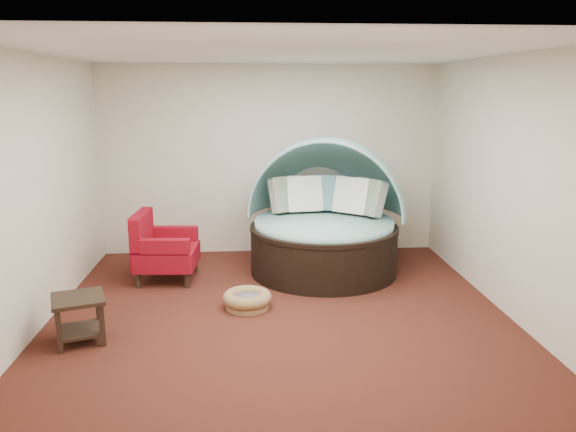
{
  "coord_description": "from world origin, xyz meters",
  "views": [
    {
      "loc": [
        -0.33,
        -5.85,
        2.43
      ],
      "look_at": [
        0.14,
        0.6,
        0.97
      ],
      "focal_mm": 35.0,
      "sensor_mm": 36.0,
      "label": 1
    }
  ],
  "objects": [
    {
      "name": "red_armchair",
      "position": [
        -1.46,
        1.24,
        0.42
      ],
      "size": [
        0.82,
        0.82,
        0.9
      ],
      "rotation": [
        0.0,
        0.0,
        -0.07
      ],
      "color": "black",
      "rests_on": "floor"
    },
    {
      "name": "wall_right",
      "position": [
        2.5,
        0.0,
        1.4
      ],
      "size": [
        0.0,
        5.0,
        5.0
      ],
      "primitive_type": "plane",
      "rotation": [
        1.57,
        0.0,
        -1.57
      ],
      "color": "beige",
      "rests_on": "floor"
    },
    {
      "name": "wall_front",
      "position": [
        0.0,
        -2.5,
        1.4
      ],
      "size": [
        5.0,
        0.0,
        5.0
      ],
      "primitive_type": "plane",
      "rotation": [
        -1.57,
        0.0,
        0.0
      ],
      "color": "beige",
      "rests_on": "floor"
    },
    {
      "name": "pet_basket",
      "position": [
        -0.36,
        0.18,
        0.1
      ],
      "size": [
        0.68,
        0.68,
        0.19
      ],
      "rotation": [
        0.0,
        0.0,
        0.24
      ],
      "color": "olive",
      "rests_on": "floor"
    },
    {
      "name": "ceiling",
      "position": [
        0.0,
        0.0,
        2.8
      ],
      "size": [
        5.0,
        5.0,
        0.0
      ],
      "primitive_type": "plane",
      "rotation": [
        3.14,
        0.0,
        0.0
      ],
      "color": "white",
      "rests_on": "wall_back"
    },
    {
      "name": "canopy_daybed",
      "position": [
        0.71,
        1.52,
        0.84
      ],
      "size": [
        2.48,
        2.43,
        1.82
      ],
      "rotation": [
        0.0,
        0.0,
        -0.26
      ],
      "color": "black",
      "rests_on": "floor"
    },
    {
      "name": "side_table",
      "position": [
        -2.0,
        -0.58,
        0.3
      ],
      "size": [
        0.62,
        0.62,
        0.46
      ],
      "rotation": [
        0.0,
        0.0,
        0.33
      ],
      "color": "black",
      "rests_on": "floor"
    },
    {
      "name": "floor",
      "position": [
        0.0,
        0.0,
        0.0
      ],
      "size": [
        5.0,
        5.0,
        0.0
      ],
      "primitive_type": "plane",
      "color": "#4A1F15",
      "rests_on": "ground"
    },
    {
      "name": "wall_left",
      "position": [
        -2.5,
        0.0,
        1.4
      ],
      "size": [
        0.0,
        5.0,
        5.0
      ],
      "primitive_type": "plane",
      "rotation": [
        1.57,
        0.0,
        1.57
      ],
      "color": "beige",
      "rests_on": "floor"
    },
    {
      "name": "wall_back",
      "position": [
        0.0,
        2.5,
        1.4
      ],
      "size": [
        5.0,
        0.0,
        5.0
      ],
      "primitive_type": "plane",
      "rotation": [
        1.57,
        0.0,
        0.0
      ],
      "color": "beige",
      "rests_on": "floor"
    }
  ]
}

